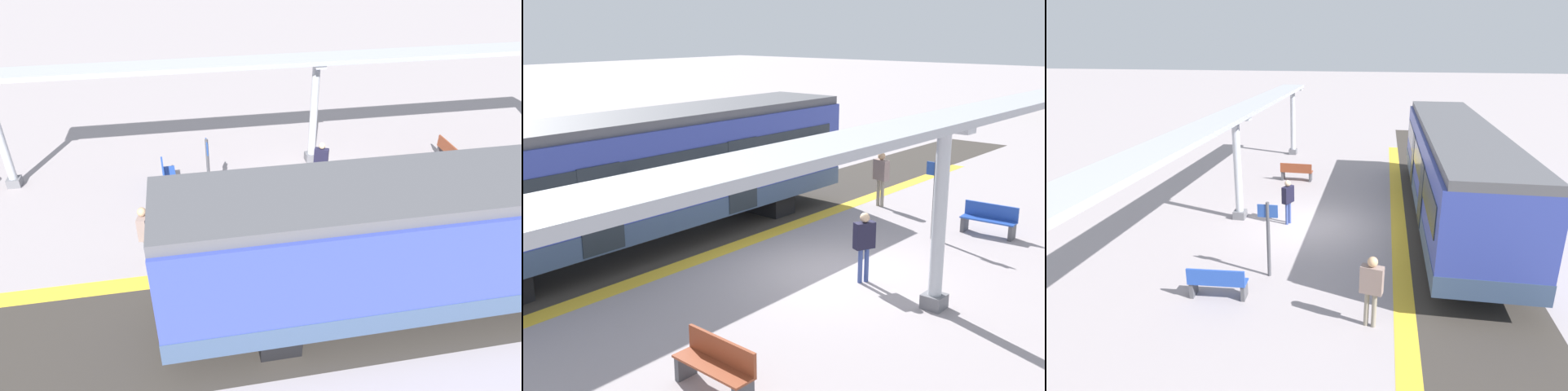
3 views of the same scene
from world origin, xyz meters
TOP-DOWN VIEW (x-y plane):
  - ground_plane at (0.00, 0.00)m, footprint 176.00×176.00m
  - tactile_edge_strip at (-3.01, 0.00)m, footprint 0.53×26.44m
  - trackbed at (-4.88, 0.00)m, footprint 3.20×38.44m
  - train_near_carriage at (-4.87, -1.49)m, footprint 2.65×13.58m
  - canopy_pillar_second at (2.83, -0.25)m, footprint 1.10×0.44m
  - canopy_beam at (2.83, -0.04)m, footprint 1.20×21.69m
  - bench_near_end at (1.64, -5.29)m, footprint 1.51×0.48m
  - bench_mid_platform at (1.70, 5.15)m, footprint 1.52×0.53m
  - platform_info_sign at (0.69, 3.80)m, footprint 0.56×0.10m
  - passenger_waiting_near_edge at (-2.18, 5.71)m, footprint 0.55×0.33m
  - passenger_by_the_benches at (0.94, -0.02)m, footprint 0.39×0.52m

SIDE VIEW (x-z plane):
  - ground_plane at x=0.00m, z-range 0.00..0.00m
  - trackbed at x=-4.88m, z-range 0.00..0.01m
  - tactile_edge_strip at x=-3.01m, z-range 0.00..0.01m
  - bench_near_end at x=1.64m, z-range 0.01..0.87m
  - bench_mid_platform at x=1.70m, z-range 0.01..0.87m
  - passenger_by_the_benches at x=0.94m, z-range 0.21..1.84m
  - passenger_waiting_near_edge at x=-2.18m, z-range 0.22..1.99m
  - platform_info_sign at x=0.69m, z-range 0.23..2.43m
  - train_near_carriage at x=-4.87m, z-range 0.09..3.57m
  - canopy_pillar_second at x=2.83m, z-range 0.03..3.82m
  - canopy_beam at x=2.83m, z-range 3.80..3.96m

